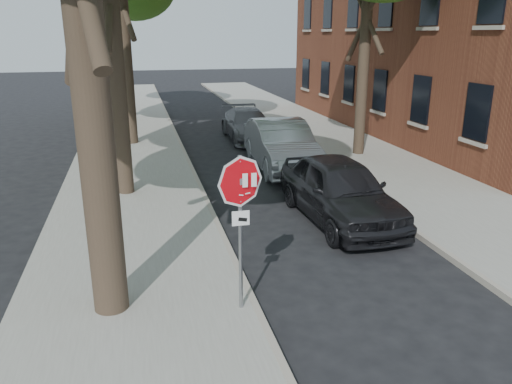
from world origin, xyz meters
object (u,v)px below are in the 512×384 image
at_px(stop_sign, 240,204).
at_px(car_c, 248,125).
at_px(car_b, 281,145).
at_px(car_a, 340,190).

bearing_deg(stop_sign, car_c, 76.84).
xyz_separation_m(stop_sign, car_b, (3.30, 8.92, -1.12)).
xyz_separation_m(stop_sign, car_a, (3.30, 3.77, -1.15)).
bearing_deg(stop_sign, car_a, 48.79).
distance_m(stop_sign, car_c, 14.47).
relative_size(car_a, car_c, 1.01).
distance_m(stop_sign, car_b, 9.57).
relative_size(stop_sign, car_b, 0.52).
bearing_deg(car_b, stop_sign, -108.10).
relative_size(car_b, car_c, 1.09).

